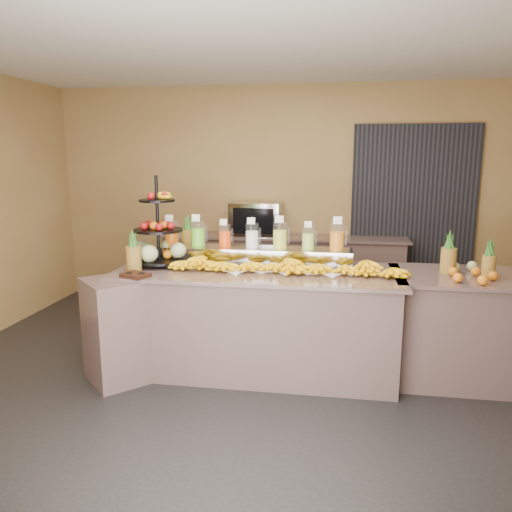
% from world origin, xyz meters
% --- Properties ---
extents(ground, '(6.00, 6.00, 0.00)m').
position_xyz_m(ground, '(0.00, 0.00, 0.00)').
color(ground, black).
rests_on(ground, ground).
extents(room_envelope, '(6.04, 5.02, 2.82)m').
position_xyz_m(room_envelope, '(0.19, 0.79, 1.88)').
color(room_envelope, olive).
rests_on(room_envelope, ground).
extents(buffet_counter, '(2.75, 1.25, 0.93)m').
position_xyz_m(buffet_counter, '(-0.12, 0.26, 0.47)').
color(buffet_counter, gray).
rests_on(buffet_counter, ground).
extents(right_counter, '(1.08, 0.88, 0.93)m').
position_xyz_m(right_counter, '(1.70, 0.40, 0.47)').
color(right_counter, gray).
rests_on(right_counter, ground).
extents(back_ledge, '(3.10, 0.55, 0.93)m').
position_xyz_m(back_ledge, '(0.00, 2.25, 0.47)').
color(back_ledge, gray).
rests_on(back_ledge, ground).
extents(pitcher_tray, '(1.85, 0.30, 0.15)m').
position_xyz_m(pitcher_tray, '(-0.10, 0.58, 1.01)').
color(pitcher_tray, gray).
rests_on(pitcher_tray, buffet_counter).
extents(juice_pitcher_orange_a, '(0.13, 0.13, 0.31)m').
position_xyz_m(juice_pitcher_orange_a, '(-0.88, 0.58, 1.18)').
color(juice_pitcher_orange_a, silver).
rests_on(juice_pitcher_orange_a, pitcher_tray).
extents(juice_pitcher_green, '(0.13, 0.14, 0.32)m').
position_xyz_m(juice_pitcher_green, '(-0.62, 0.58, 1.19)').
color(juice_pitcher_green, silver).
rests_on(juice_pitcher_green, pitcher_tray).
extents(juice_pitcher_orange_b, '(0.12, 0.12, 0.28)m').
position_xyz_m(juice_pitcher_orange_b, '(-0.36, 0.58, 1.17)').
color(juice_pitcher_orange_b, silver).
rests_on(juice_pitcher_orange_b, pitcher_tray).
extents(juice_pitcher_milk, '(0.12, 0.13, 0.30)m').
position_xyz_m(juice_pitcher_milk, '(-0.10, 0.58, 1.18)').
color(juice_pitcher_milk, silver).
rests_on(juice_pitcher_milk, pitcher_tray).
extents(juice_pitcher_lemon, '(0.13, 0.14, 0.32)m').
position_xyz_m(juice_pitcher_lemon, '(0.16, 0.58, 1.19)').
color(juice_pitcher_lemon, silver).
rests_on(juice_pitcher_lemon, pitcher_tray).
extents(juice_pitcher_lime, '(0.11, 0.12, 0.27)m').
position_xyz_m(juice_pitcher_lime, '(0.42, 0.58, 1.17)').
color(juice_pitcher_lime, silver).
rests_on(juice_pitcher_lime, pitcher_tray).
extents(juice_pitcher_orange_c, '(0.13, 0.14, 0.32)m').
position_xyz_m(juice_pitcher_orange_c, '(0.68, 0.58, 1.19)').
color(juice_pitcher_orange_c, silver).
rests_on(juice_pitcher_orange_c, pitcher_tray).
extents(banana_heap, '(2.06, 0.19, 0.17)m').
position_xyz_m(banana_heap, '(0.23, 0.27, 0.99)').
color(banana_heap, yellow).
rests_on(banana_heap, buffet_counter).
extents(fruit_stand, '(0.60, 0.60, 0.82)m').
position_xyz_m(fruit_stand, '(-0.92, 0.41, 1.14)').
color(fruit_stand, black).
rests_on(fruit_stand, buffet_counter).
extents(condiment_caddy, '(0.26, 0.24, 0.03)m').
position_xyz_m(condiment_caddy, '(-0.97, -0.11, 0.95)').
color(condiment_caddy, black).
rests_on(condiment_caddy, buffet_counter).
extents(pineapple_left_a, '(0.13, 0.13, 0.38)m').
position_xyz_m(pineapple_left_a, '(-1.06, 0.09, 1.07)').
color(pineapple_left_a, brown).
rests_on(pineapple_left_a, buffet_counter).
extents(pineapple_left_b, '(0.15, 0.15, 0.43)m').
position_xyz_m(pineapple_left_b, '(-0.79, 0.81, 1.09)').
color(pineapple_left_b, brown).
rests_on(pineapple_left_b, buffet_counter).
extents(right_fruit_pile, '(0.42, 0.40, 0.22)m').
position_xyz_m(right_fruit_pile, '(1.76, 0.31, 1.00)').
color(right_fruit_pile, brown).
rests_on(right_fruit_pile, right_counter).
extents(oven_warmer, '(0.64, 0.45, 0.42)m').
position_xyz_m(oven_warmer, '(-0.33, 2.25, 1.14)').
color(oven_warmer, gray).
rests_on(oven_warmer, back_ledge).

